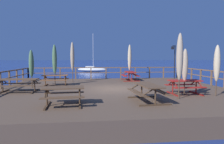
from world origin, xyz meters
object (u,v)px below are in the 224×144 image
Objects in this scene: picnic_table_back_left at (19,82)px; sailboat_distant at (92,69)px; patio_umbrella_tall_back_left at (130,58)px; patio_umbrella_tall_front at (217,64)px; lamp_post_hooked at (174,57)px; picnic_table_back_right at (148,89)px; picnic_table_front_right at (185,84)px; patio_umbrella_tall_mid_right at (72,57)px; patio_umbrella_short_mid at (31,64)px; picnic_table_mid_right at (55,78)px; patio_umbrella_tall_back_right at (180,57)px; patio_umbrella_short_front at (55,60)px; picnic_table_mid_left at (130,74)px; picnic_table_front_left at (63,92)px; patio_umbrella_short_back at (185,65)px.

picnic_table_back_left is 0.28× the size of sailboat_distant.
patio_umbrella_tall_front is at bearing -67.22° from patio_umbrella_tall_back_left.
picnic_table_back_right is at bearing -120.27° from lamp_post_hooked.
patio_umbrella_tall_mid_right reaches higher than picnic_table_front_right.
patio_umbrella_short_mid reaches higher than picnic_table_back_right.
picnic_table_back_right is (5.06, -5.56, 0.01)m from picnic_table_mid_right.
patio_umbrella_short_mid is 0.80× the size of patio_umbrella_tall_back_right.
patio_umbrella_tall_back_left is at bearing 33.71° from picnic_table_back_left.
picnic_table_back_right is 2.88m from picnic_table_front_right.
sailboat_distant reaches higher than patio_umbrella_short_front.
sailboat_distant reaches higher than picnic_table_back_left.
picnic_table_back_right is 8.21m from picnic_table_mid_left.
patio_umbrella_short_front is (-5.98, -2.64, 1.29)m from picnic_table_mid_left.
lamp_post_hooked is (4.46, 1.01, 1.55)m from picnic_table_mid_left.
patio_umbrella_short_mid reaches higher than picnic_table_mid_right.
picnic_table_front_right is at bearing -80.63° from sailboat_distant.
patio_umbrella_short_front is 1.11× the size of patio_umbrella_tall_front.
patio_umbrella_short_mid reaches higher than picnic_table_mid_left.
patio_umbrella_tall_back_left is at bearing -141.78° from picnic_table_mid_left.
picnic_table_back_right is at bearing -85.64° from sailboat_distant.
picnic_table_front_left is at bearing -172.26° from patio_umbrella_tall_back_right.
patio_umbrella_short_mid is 1.02× the size of patio_umbrella_short_back.
picnic_table_front_left is at bearing -163.53° from picnic_table_front_right.
picnic_table_mid_right is 2.94m from picnic_table_back_left.
patio_umbrella_tall_mid_right is 1.02× the size of lamp_post_hooked.
picnic_table_mid_right is 0.54× the size of patio_umbrella_tall_mid_right.
sailboat_distant reaches higher than picnic_table_front_right.
lamp_post_hooked is (2.92, 7.80, 0.55)m from patio_umbrella_short_back.
lamp_post_hooked is at bearing 10.30° from patio_umbrella_tall_mid_right.
picnic_table_front_left is at bearing -170.92° from patio_umbrella_tall_front.
picnic_table_back_left is at bearing 169.26° from patio_umbrella_short_back.
picnic_table_mid_right is 1.30m from patio_umbrella_short_front.
patio_umbrella_short_back is 0.94× the size of patio_umbrella_tall_front.
lamp_post_hooked reaches higher than picnic_table_mid_right.
patio_umbrella_short_mid reaches higher than picnic_table_back_left.
picnic_table_front_left is at bearing -76.57° from patio_umbrella_short_front.
picnic_table_front_left is at bearing -61.70° from patio_umbrella_short_mid.
patio_umbrella_tall_front is 0.83× the size of patio_umbrella_tall_back_left.
picnic_table_mid_left is at bearing -167.23° from lamp_post_hooked.
patio_umbrella_tall_mid_right reaches higher than patio_umbrella_tall_back_left.
picnic_table_mid_right and picnic_table_back_left have the same top height.
picnic_table_front_left is 0.84× the size of picnic_table_mid_left.
sailboat_distant is (-4.83, 29.27, -0.82)m from picnic_table_front_right.
picnic_table_front_left is 9.68m from picnic_table_mid_left.
patio_umbrella_tall_back_right is at bearing -112.87° from lamp_post_hooked.
picnic_table_back_right is at bearing -47.38° from patio_umbrella_short_front.
picnic_table_mid_left is 1.44m from patio_umbrella_tall_back_left.
patio_umbrella_short_mid is at bearing -159.45° from lamp_post_hooked.
picnic_table_mid_right is at bearing -96.16° from sailboat_distant.
picnic_table_mid_left is 0.64× the size of patio_umbrella_tall_mid_right.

